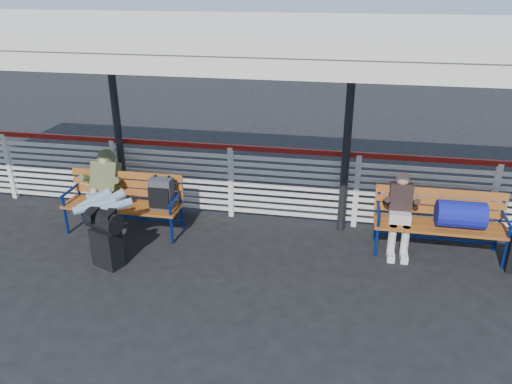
% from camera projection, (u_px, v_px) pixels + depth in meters
% --- Properties ---
extents(ground, '(60.00, 60.00, 0.00)m').
position_uv_depth(ground, '(199.00, 277.00, 6.61)').
color(ground, black).
rests_on(ground, ground).
extents(fence, '(12.08, 0.08, 1.24)m').
position_uv_depth(fence, '(231.00, 179.00, 8.06)').
color(fence, silver).
rests_on(fence, ground).
extents(canopy, '(12.60, 3.60, 3.16)m').
position_uv_depth(canopy, '(208.00, 31.00, 6.19)').
color(canopy, silver).
rests_on(canopy, ground).
extents(luggage_stack, '(0.57, 0.45, 0.83)m').
position_uv_depth(luggage_stack, '(106.00, 236.00, 6.71)').
color(luggage_stack, black).
rests_on(luggage_stack, ground).
extents(bench_left, '(1.80, 0.56, 0.94)m').
position_uv_depth(bench_left, '(136.00, 196.00, 7.58)').
color(bench_left, '#AD5221').
rests_on(bench_left, ground).
extents(bench_right, '(1.80, 0.56, 0.92)m').
position_uv_depth(bench_right, '(452.00, 216.00, 6.93)').
color(bench_right, '#AD5221').
rests_on(bench_right, ground).
extents(traveler_man, '(0.94, 1.64, 0.77)m').
position_uv_depth(traveler_man, '(103.00, 197.00, 7.29)').
color(traveler_man, '#7B88A6').
rests_on(traveler_man, ground).
extents(companion_person, '(0.32, 0.66, 1.15)m').
position_uv_depth(companion_person, '(400.00, 212.00, 7.06)').
color(companion_person, beige).
rests_on(companion_person, ground).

